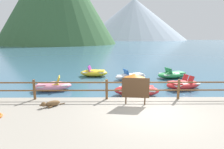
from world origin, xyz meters
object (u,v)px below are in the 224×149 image
Objects in this scene: pedal_boat_1 at (53,86)px; pedal_boat_5 at (136,88)px; pedal_boat_2 at (172,75)px; pedal_boat_4 at (183,84)px; pedal_boat_0 at (131,76)px; dog_resting at (51,104)px; sign_board at (136,88)px; pedal_boat_3 at (94,73)px.

pedal_boat_5 is at bearing -13.08° from pedal_boat_1.
pedal_boat_4 is (-0.34, -3.29, 0.01)m from pedal_boat_2.
pedal_boat_0 is 4.13m from pedal_boat_5.
pedal_boat_0 is 1.02× the size of pedal_boat_4.
dog_resting is at bearing -145.36° from pedal_boat_5.
pedal_boat_1 reaches higher than pedal_boat_4.
sign_board is 0.48× the size of pedal_boat_1.
pedal_boat_2 is at bearing 84.17° from pedal_boat_4.
pedal_boat_5 is (-0.10, -4.13, 0.16)m from pedal_boat_0.
pedal_boat_0 is 1.18× the size of pedal_boat_3.
pedal_boat_5 reaches higher than dog_resting.
pedal_boat_3 is (2.24, 4.29, 0.02)m from pedal_boat_1.
sign_board reaches higher than pedal_boat_3.
sign_board is at bearing -73.09° from pedal_boat_3.
dog_resting is 0.34× the size of pedal_boat_0.
sign_board is 0.43× the size of pedal_boat_2.
pedal_boat_5 is (0.39, 2.55, -0.71)m from sign_board.
sign_board reaches higher than pedal_boat_5.
sign_board is at bearing -131.59° from pedal_boat_4.
pedal_boat_4 reaches higher than pedal_boat_2.
pedal_boat_2 reaches higher than dog_resting.
pedal_boat_1 is 0.93× the size of pedal_boat_4.
pedal_boat_3 is 0.86× the size of pedal_boat_4.
pedal_boat_1 is at bearing -117.62° from pedal_boat_3.
sign_board reaches higher than dog_resting.
pedal_boat_3 is 7.22m from pedal_boat_4.
pedal_boat_1 is 1.07× the size of pedal_boat_3.
sign_board is at bearing -94.24° from pedal_boat_0.
dog_resting is 4.87m from pedal_boat_5.
pedal_boat_4 is at bearing -33.29° from pedal_boat_3.
pedal_boat_1 is 4.84m from pedal_boat_3.
pedal_boat_5 is (-3.54, -4.79, 0.15)m from pedal_boat_2.
sign_board is 0.45× the size of pedal_boat_5.
pedal_boat_2 is at bearing 45.03° from dog_resting.
dog_resting is 4.10m from pedal_boat_1.
sign_board is 8.37m from pedal_boat_2.
pedal_boat_5 reaches higher than pedal_boat_1.
pedal_boat_1 is 0.90× the size of pedal_boat_2.
pedal_boat_2 is at bearing 10.88° from pedal_boat_0.
pedal_boat_1 is at bearing 166.92° from pedal_boat_5.
pedal_boat_3 is 6.16m from pedal_boat_5.
pedal_boat_3 is (1.18, 8.24, -0.23)m from dog_resting.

